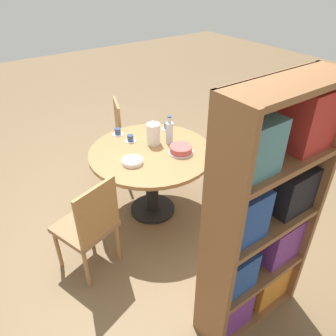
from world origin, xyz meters
name	(u,v)px	position (x,y,z in m)	size (l,w,h in m)	color
ground_plane	(153,210)	(0.00, 0.00, 0.00)	(14.00, 14.00, 0.00)	brown
dining_table	(151,164)	(0.00, 0.00, 0.59)	(1.19, 1.19, 0.73)	black
chair_a	(130,134)	(-0.24, -0.85, 0.48)	(0.54, 0.54, 0.91)	#A87A47
chair_b	(89,225)	(0.82, 0.33, 0.48)	(0.53, 0.53, 0.91)	#A87A47
chair_c	(239,170)	(-0.75, 0.47, 0.48)	(0.59, 0.59, 0.91)	#A87A47
bookshelf	(260,226)	(0.08, 1.39, 0.86)	(0.81, 0.28, 1.81)	brown
coffee_pot	(153,133)	(-0.10, -0.11, 0.85)	(0.13, 0.13, 0.25)	white
water_bottle	(169,132)	(-0.24, -0.03, 0.85)	(0.07, 0.07, 0.29)	silver
cake_main	(181,150)	(-0.21, 0.20, 0.77)	(0.24, 0.24, 0.07)	silver
cup_a	(130,139)	(0.06, -0.28, 0.76)	(0.12, 0.12, 0.07)	silver
cup_b	(167,127)	(-0.40, -0.29, 0.76)	(0.12, 0.12, 0.07)	silver
cup_c	(118,132)	(0.09, -0.48, 0.76)	(0.12, 0.12, 0.07)	silver
plate_stack	(132,161)	(0.26, 0.09, 0.75)	(0.19, 0.19, 0.04)	white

